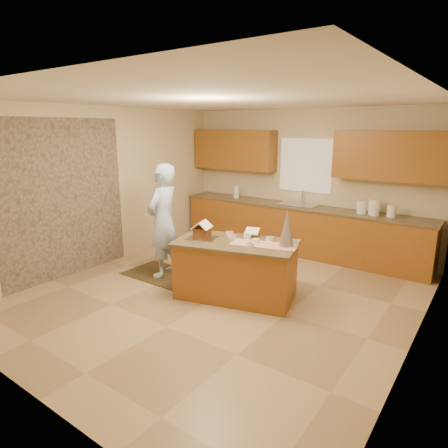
{
  "coord_description": "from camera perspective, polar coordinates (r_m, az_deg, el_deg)",
  "views": [
    {
      "loc": [
        3.06,
        -4.19,
        2.35
      ],
      "look_at": [
        -0.1,
        0.2,
        1.0
      ],
      "focal_mm": 31.05,
      "sensor_mm": 36.0,
      "label": 1
    }
  ],
  "objects": [
    {
      "name": "wall_front",
      "position": [
        3.52,
        -27.88,
        -4.14
      ],
      "size": [
        5.5,
        5.5,
        0.0
      ],
      "primitive_type": "plane",
      "color": "beige",
      "rests_on": "floor"
    },
    {
      "name": "paper_towel",
      "position": [
        8.1,
        1.82,
        4.72
      ],
      "size": [
        0.11,
        0.11,
        0.24
      ],
      "primitive_type": "cylinder",
      "color": "white",
      "rests_on": "back_counter_top"
    },
    {
      "name": "wall_back",
      "position": [
        7.64,
        11.93,
        6.21
      ],
      "size": [
        5.5,
        5.5,
        0.0
      ],
      "primitive_type": "plane",
      "color": "beige",
      "rests_on": "floor"
    },
    {
      "name": "rug",
      "position": [
        6.49,
        -8.96,
        -7.31
      ],
      "size": [
        1.23,
        0.8,
        0.01
      ],
      "primitive_type": "cube",
      "color": "black",
      "rests_on": "floor"
    },
    {
      "name": "candy_bowls",
      "position": [
        5.43,
        3.44,
        -2.13
      ],
      "size": [
        0.72,
        0.51,
        0.05
      ],
      "color": "green",
      "rests_on": "island_top"
    },
    {
      "name": "back_counter_top",
      "position": [
        7.45,
        10.81,
        2.55
      ],
      "size": [
        4.85,
        0.63,
        0.04
      ],
      "primitive_type": "cube",
      "color": "brown",
      "rests_on": "back_counter_base"
    },
    {
      "name": "island_top",
      "position": [
        5.36,
        1.75,
        -2.8
      ],
      "size": [
        1.84,
        1.28,
        0.04
      ],
      "primitive_type": "cube",
      "rotation": [
        0.0,
        0.0,
        0.27
      ],
      "color": "brown",
      "rests_on": "island_base"
    },
    {
      "name": "cookbook",
      "position": [
        5.61,
        4.15,
        -1.04
      ],
      "size": [
        0.23,
        0.2,
        0.08
      ],
      "primitive_type": "cube",
      "rotation": [
        -1.13,
        0.0,
        0.27
      ],
      "color": "white",
      "rests_on": "island_top"
    },
    {
      "name": "wall_left",
      "position": [
        7.03,
        -17.16,
        5.22
      ],
      "size": [
        5.5,
        5.5,
        0.0
      ],
      "primitive_type": "plane",
      "color": "beige",
      "rests_on": "floor"
    },
    {
      "name": "sink",
      "position": [
        7.45,
        10.81,
        2.47
      ],
      "size": [
        0.7,
        0.45,
        0.12
      ],
      "primitive_type": "cube",
      "color": "silver",
      "rests_on": "back_counter_top"
    },
    {
      "name": "table_runner",
      "position": [
        5.25,
        5.89,
        -3.01
      ],
      "size": [
        0.94,
        0.54,
        0.01
      ],
      "primitive_type": "cube",
      "rotation": [
        0.0,
        0.0,
        0.27
      ],
      "color": "#A6150B",
      "rests_on": "island_top"
    },
    {
      "name": "window_curtain",
      "position": [
        7.58,
        11.95,
        8.43
      ],
      "size": [
        1.05,
        0.03,
        1.0
      ],
      "primitive_type": "cube",
      "color": "white",
      "rests_on": "wall_back"
    },
    {
      "name": "baking_tray",
      "position": [
        5.48,
        -3.23,
        -2.12
      ],
      "size": [
        0.47,
        0.4,
        0.02
      ],
      "primitive_type": "cube",
      "rotation": [
        0.0,
        0.0,
        0.27
      ],
      "color": "silver",
      "rests_on": "island_top"
    },
    {
      "name": "canister_a",
      "position": [
        7.02,
        19.62,
        2.38
      ],
      "size": [
        0.16,
        0.16,
        0.22
      ],
      "primitive_type": "cylinder",
      "color": "white",
      "rests_on": "back_counter_top"
    },
    {
      "name": "floor",
      "position": [
        5.69,
        -0.37,
        -10.36
      ],
      "size": [
        5.5,
        5.5,
        0.0
      ],
      "primitive_type": "plane",
      "color": "tan",
      "rests_on": "ground"
    },
    {
      "name": "boy",
      "position": [
        6.19,
        -8.95,
        0.45
      ],
      "size": [
        0.54,
        0.72,
        1.81
      ],
      "primitive_type": "imported",
      "rotation": [
        0.0,
        0.0,
        -1.4
      ],
      "color": "#AAC9F1",
      "rests_on": "rug"
    },
    {
      "name": "faucet",
      "position": [
        7.58,
        11.45,
        3.95
      ],
      "size": [
        0.03,
        0.03,
        0.28
      ],
      "primitive_type": "cylinder",
      "color": "silver",
      "rests_on": "back_counter_top"
    },
    {
      "name": "upper_cabinet_right",
      "position": [
        6.94,
        23.44,
        9.17
      ],
      "size": [
        1.85,
        0.35,
        0.8
      ],
      "primitive_type": "cube",
      "color": "brown",
      "rests_on": "wall_back"
    },
    {
      "name": "upper_cabinet_left",
      "position": [
        8.19,
        1.48,
        10.87
      ],
      "size": [
        1.85,
        0.35,
        0.8
      ],
      "primitive_type": "cube",
      "color": "brown",
      "rests_on": "wall_back"
    },
    {
      "name": "back_counter_base",
      "position": [
        7.55,
        10.65,
        -0.87
      ],
      "size": [
        4.8,
        0.6,
        0.88
      ],
      "primitive_type": "cube",
      "color": "#984B1F",
      "rests_on": "floor"
    },
    {
      "name": "gingerbread_house",
      "position": [
        5.46,
        -3.25,
        -1.07
      ],
      "size": [
        0.3,
        0.3,
        0.25
      ],
      "color": "brown",
      "rests_on": "baking_tray"
    },
    {
      "name": "canister_b",
      "position": [
        6.96,
        21.23,
        2.32
      ],
      "size": [
        0.18,
        0.18,
        0.26
      ],
      "primitive_type": "cylinder",
      "color": "white",
      "rests_on": "back_counter_top"
    },
    {
      "name": "stone_accent",
      "position": [
        6.58,
        -22.51,
        3.33
      ],
      "size": [
        0.0,
        2.5,
        2.5
      ],
      "primitive_type": "plane",
      "rotation": [
        1.57,
        0.0,
        1.57
      ],
      "color": "gray",
      "rests_on": "wall_left"
    },
    {
      "name": "tinsel_tree",
      "position": [
        5.16,
        9.22,
        -0.63
      ],
      "size": [
        0.24,
        0.24,
        0.49
      ],
      "primitive_type": "cone",
      "rotation": [
        0.0,
        0.0,
        0.27
      ],
      "color": "silver",
      "rests_on": "island_top"
    },
    {
      "name": "canister_c",
      "position": [
        6.91,
        23.46,
        1.77
      ],
      "size": [
        0.14,
        0.14,
        0.2
      ],
      "primitive_type": "cylinder",
      "color": "white",
      "rests_on": "back_counter_top"
    },
    {
      "name": "ceiling",
      "position": [
        5.19,
        -0.41,
        17.89
      ],
      "size": [
        5.5,
        5.5,
        0.0
      ],
      "primitive_type": "plane",
      "color": "silver",
      "rests_on": "floor"
    },
    {
      "name": "wall_right",
      "position": [
        4.34,
        27.35,
        -0.89
      ],
      "size": [
        5.5,
        5.5,
        0.0
      ],
      "primitive_type": "plane",
      "color": "beige",
      "rests_on": "floor"
    },
    {
      "name": "island_base",
      "position": [
        5.49,
        1.72,
        -6.88
      ],
      "size": [
        1.75,
        1.19,
        0.78
      ],
      "primitive_type": "cube",
      "rotation": [
        0.0,
        0.0,
        0.27
      ],
      "color": "#984B1F",
      "rests_on": "floor"
    }
  ]
}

